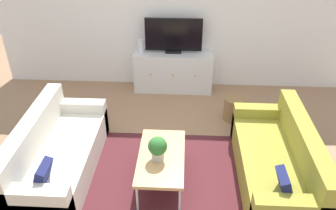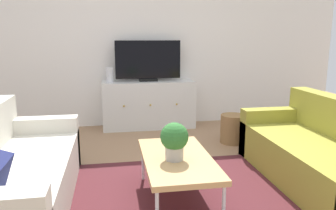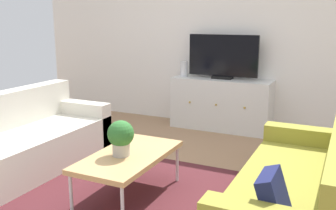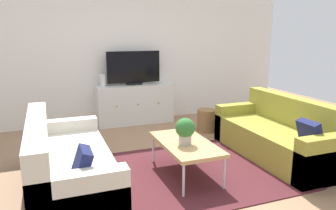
{
  "view_description": "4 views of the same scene",
  "coord_description": "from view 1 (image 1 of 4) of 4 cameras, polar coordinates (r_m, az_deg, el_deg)",
  "views": [
    {
      "loc": [
        0.22,
        -3.46,
        3.15
      ],
      "look_at": [
        0.0,
        0.51,
        0.72
      ],
      "focal_mm": 36.96,
      "sensor_mm": 36.0,
      "label": 1
    },
    {
      "loc": [
        -0.57,
        -2.77,
        1.4
      ],
      "look_at": [
        0.0,
        0.51,
        0.72
      ],
      "focal_mm": 35.41,
      "sensor_mm": 36.0,
      "label": 2
    },
    {
      "loc": [
        1.64,
        -2.92,
        1.58
      ],
      "look_at": [
        0.0,
        0.51,
        0.72
      ],
      "focal_mm": 41.18,
      "sensor_mm": 36.0,
      "label": 3
    },
    {
      "loc": [
        -1.54,
        -3.52,
        1.69
      ],
      "look_at": [
        0.0,
        0.51,
        0.72
      ],
      "focal_mm": 34.64,
      "sensor_mm": 36.0,
      "label": 4
    }
  ],
  "objects": [
    {
      "name": "ground_plane",
      "position": [
        4.68,
        -0.35,
        -10.78
      ],
      "size": [
        10.0,
        10.0,
        0.0
      ],
      "primitive_type": "plane",
      "color": "#997251"
    },
    {
      "name": "flat_screen_tv",
      "position": [
        6.13,
        0.96,
        11.36
      ],
      "size": [
        1.0,
        0.16,
        0.62
      ],
      "color": "black",
      "rests_on": "tv_console"
    },
    {
      "name": "glass_vase",
      "position": [
        6.23,
        -4.56,
        9.66
      ],
      "size": [
        0.11,
        0.11,
        0.22
      ],
      "primitive_type": "cylinder",
      "color": "silver",
      "rests_on": "tv_console"
    },
    {
      "name": "tv_console",
      "position": [
        6.37,
        0.9,
        5.59
      ],
      "size": [
        1.42,
        0.47,
        0.73
      ],
      "color": "silver",
      "rests_on": "ground_plane"
    },
    {
      "name": "wicker_basket",
      "position": [
        5.67,
        10.88,
        -0.62
      ],
      "size": [
        0.34,
        0.34,
        0.38
      ],
      "primitive_type": "cylinder",
      "color": "olive",
      "rests_on": "ground_plane"
    },
    {
      "name": "couch_left_side",
      "position": [
        4.71,
        -18.29,
        -7.99
      ],
      "size": [
        0.83,
        1.93,
        0.81
      ],
      "color": "beige",
      "rests_on": "ground_plane"
    },
    {
      "name": "coffee_table",
      "position": [
        4.29,
        -1.11,
        -8.66
      ],
      "size": [
        0.56,
        1.07,
        0.42
      ],
      "color": "tan",
      "rests_on": "ground_plane"
    },
    {
      "name": "wall_back",
      "position": [
        6.27,
        1.05,
        14.83
      ],
      "size": [
        6.4,
        0.12,
        2.7
      ],
      "primitive_type": "cube",
      "color": "white",
      "rests_on": "ground_plane"
    },
    {
      "name": "couch_right_side",
      "position": [
        4.58,
        18.02,
        -9.25
      ],
      "size": [
        0.83,
        1.93,
        0.81
      ],
      "color": "olive",
      "rests_on": "ground_plane"
    },
    {
      "name": "potted_plant",
      "position": [
        4.11,
        -1.72,
        -7.04
      ],
      "size": [
        0.23,
        0.23,
        0.31
      ],
      "color": "#B7B2A8",
      "rests_on": "coffee_table"
    },
    {
      "name": "area_rug",
      "position": [
        4.57,
        -0.46,
        -11.99
      ],
      "size": [
        2.5,
        1.9,
        0.01
      ],
      "primitive_type": "cube",
      "color": "#4C1E23",
      "rests_on": "ground_plane"
    }
  ]
}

